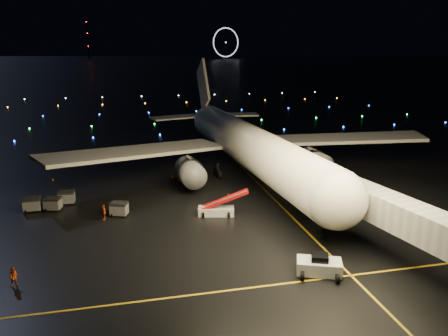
{
  "coord_description": "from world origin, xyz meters",
  "views": [
    {
      "loc": [
        -7.89,
        -43.26,
        20.79
      ],
      "look_at": [
        4.75,
        12.0,
        5.0
      ],
      "focal_mm": 35.0,
      "sensor_mm": 36.0,
      "label": 1
    }
  ],
  "objects": [
    {
      "name": "ground",
      "position": [
        0.0,
        300.0,
        0.0
      ],
      "size": [
        2000.0,
        2000.0,
        0.0
      ],
      "primitive_type": "plane",
      "color": "black",
      "rests_on": "ground"
    },
    {
      "name": "lane_centre",
      "position": [
        12.0,
        15.0,
        0.01
      ],
      "size": [
        0.25,
        80.0,
        0.02
      ],
      "primitive_type": "cube",
      "color": "gold",
      "rests_on": "ground"
    },
    {
      "name": "lane_cross",
      "position": [
        -5.0,
        -10.0,
        0.01
      ],
      "size": [
        60.0,
        0.25,
        0.02
      ],
      "primitive_type": "cube",
      "color": "gold",
      "rests_on": "ground"
    },
    {
      "name": "airliner",
      "position": [
        10.91,
        26.23,
        9.17
      ],
      "size": [
        68.57,
        65.55,
        18.35
      ],
      "primitive_type": null,
      "rotation": [
        0.0,
        0.0,
        0.06
      ],
      "color": "white",
      "rests_on": "ground"
    },
    {
      "name": "pushback_tug",
      "position": [
        9.17,
        -9.0,
        0.99
      ],
      "size": [
        4.66,
        3.53,
        1.98
      ],
      "primitive_type": "cube",
      "rotation": [
        0.0,
        0.0,
        -0.37
      ],
      "color": "silver",
      "rests_on": "ground"
    },
    {
      "name": "belt_loader",
      "position": [
        2.79,
        7.9,
        1.62
      ],
      "size": [
        6.9,
        3.26,
        3.23
      ],
      "primitive_type": null,
      "rotation": [
        0.0,
        0.0,
        -0.22
      ],
      "color": "silver",
      "rests_on": "ground"
    },
    {
      "name": "crew_b",
      "position": [
        -18.41,
        -4.98,
        0.92
      ],
      "size": [
        1.06,
        0.92,
        1.85
      ],
      "primitive_type": "imported",
      "rotation": [
        0.0,
        0.0,
        0.28
      ],
      "color": "#EB561F",
      "rests_on": "ground"
    },
    {
      "name": "crew_c",
      "position": [
        -11.14,
        9.46,
        0.98
      ],
      "size": [
        0.66,
        1.21,
        1.95
      ],
      "primitive_type": "imported",
      "rotation": [
        0.0,
        0.0,
        -1.4
      ],
      "color": "#EB561F",
      "rests_on": "ground"
    },
    {
      "name": "safety_cone_0",
      "position": [
        5.92,
        14.32,
        0.27
      ],
      "size": [
        0.62,
        0.62,
        0.54
      ],
      "primitive_type": "cone",
      "rotation": [
        0.0,
        0.0,
        -0.38
      ],
      "color": "#F15C03",
      "rests_on": "ground"
    },
    {
      "name": "safety_cone_1",
      "position": [
        -0.88,
        25.61,
        0.27
      ],
      "size": [
        0.55,
        0.55,
        0.53
      ],
      "primitive_type": "cone",
      "rotation": [
        0.0,
        0.0,
        -0.2
      ],
      "color": "#F15C03",
      "rests_on": "ground"
    },
    {
      "name": "safety_cone_2",
      "position": [
        -0.1,
        23.49,
        0.25
      ],
      "size": [
        0.57,
        0.57,
        0.49
      ],
      "primitive_type": "cone",
      "rotation": [
        0.0,
        0.0,
        0.41
      ],
      "color": "#F15C03",
      "rests_on": "ground"
    },
    {
      "name": "safety_cone_3",
      "position": [
        -19.82,
        28.38,
        0.23
      ],
      "size": [
        0.42,
        0.42,
        0.45
      ],
      "primitive_type": "cone",
      "rotation": [
        0.0,
        0.0,
        -0.06
      ],
      "color": "#F15C03",
      "rests_on": "ground"
    },
    {
      "name": "ferris_wheel",
      "position": [
        170.0,
        720.0,
        26.0
      ],
      "size": [
        49.33,
        16.8,
        52.0
      ],
      "primitive_type": null,
      "rotation": [
        0.0,
        0.0,
        0.26
      ],
      "color": "black",
      "rests_on": "ground"
    },
    {
      "name": "radio_mast",
      "position": [
        -60.0,
        740.0,
        32.0
      ],
      "size": [
        1.8,
        1.8,
        64.0
      ],
      "primitive_type": "cylinder",
      "color": "black",
      "rests_on": "ground"
    },
    {
      "name": "taxiway_lights",
      "position": [
        0.0,
        106.0,
        0.18
      ],
      "size": [
        164.0,
        92.0,
        0.36
      ],
      "primitive_type": null,
      "color": "black",
      "rests_on": "ground"
    },
    {
      "name": "baggage_cart_0",
      "position": [
        -9.31,
        10.41,
        0.88
      ],
      "size": [
        2.45,
        2.07,
        1.77
      ],
      "primitive_type": "cube",
      "rotation": [
        0.0,
        0.0,
        -0.35
      ],
      "color": "slate",
      "rests_on": "ground"
    },
    {
      "name": "baggage_cart_1",
      "position": [
        -17.83,
        14.38,
        0.86
      ],
      "size": [
        2.33,
        1.91,
        1.72
      ],
      "primitive_type": "cube",
      "rotation": [
        0.0,
        0.0,
        -0.27
      ],
      "color": "slate",
      "rests_on": "ground"
    },
    {
      "name": "baggage_cart_2",
      "position": [
        -20.4,
        14.57,
        0.92
      ],
      "size": [
        2.23,
        1.61,
        1.84
      ],
      "primitive_type": "cube",
      "rotation": [
        0.0,
        0.0,
        0.05
      ],
      "color": "slate",
      "rests_on": "ground"
    },
    {
      "name": "baggage_cart_3",
      "position": [
        -16.35,
        16.49,
        0.91
      ],
      "size": [
        2.19,
        1.57,
        1.82
      ],
      "primitive_type": "cube",
      "rotation": [
        0.0,
        0.0,
        -0.03
      ],
      "color": "slate",
      "rests_on": "ground"
    }
  ]
}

